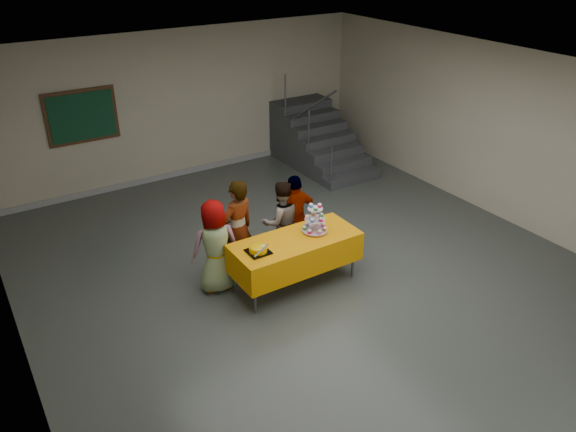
# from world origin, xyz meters

# --- Properties ---
(room_shell) EXTENTS (10.00, 10.04, 3.02)m
(room_shell) POSITION_xyz_m (0.00, 0.02, 2.13)
(room_shell) COLOR #4C514C
(room_shell) RESTS_ON ground
(bake_table) EXTENTS (1.88, 0.78, 0.77)m
(bake_table) POSITION_xyz_m (-0.33, 0.25, 0.56)
(bake_table) COLOR #595960
(bake_table) RESTS_ON ground
(cupcake_stand) EXTENTS (0.38, 0.38, 0.44)m
(cupcake_stand) POSITION_xyz_m (0.03, 0.29, 0.93)
(cupcake_stand) COLOR silver
(cupcake_stand) RESTS_ON bake_table
(bear_cake) EXTENTS (0.32, 0.36, 0.12)m
(bear_cake) POSITION_xyz_m (-0.96, 0.22, 0.83)
(bear_cake) COLOR black
(bear_cake) RESTS_ON bake_table
(schoolchild_a) EXTENTS (0.75, 0.55, 1.40)m
(schoolchild_a) POSITION_xyz_m (-1.34, 0.78, 0.70)
(schoolchild_a) COLOR slate
(schoolchild_a) RESTS_ON ground
(schoolchild_b) EXTENTS (0.64, 0.50, 1.56)m
(schoolchild_b) POSITION_xyz_m (-0.91, 0.91, 0.78)
(schoolchild_b) COLOR slate
(schoolchild_b) RESTS_ON ground
(schoolchild_c) EXTENTS (0.72, 0.60, 1.32)m
(schoolchild_c) POSITION_xyz_m (-0.12, 0.99, 0.66)
(schoolchild_c) COLOR slate
(schoolchild_c) RESTS_ON ground
(schoolchild_d) EXTENTS (0.81, 0.35, 1.38)m
(schoolchild_d) POSITION_xyz_m (0.13, 0.96, 0.69)
(schoolchild_d) COLOR slate
(schoolchild_d) RESTS_ON ground
(staircase) EXTENTS (1.30, 2.40, 2.04)m
(staircase) POSITION_xyz_m (2.70, 4.13, 0.49)
(staircase) COLOR #424447
(staircase) RESTS_ON ground
(noticeboard) EXTENTS (1.30, 0.05, 1.00)m
(noticeboard) POSITION_xyz_m (-1.98, 4.96, 1.60)
(noticeboard) COLOR #472B16
(noticeboard) RESTS_ON ground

